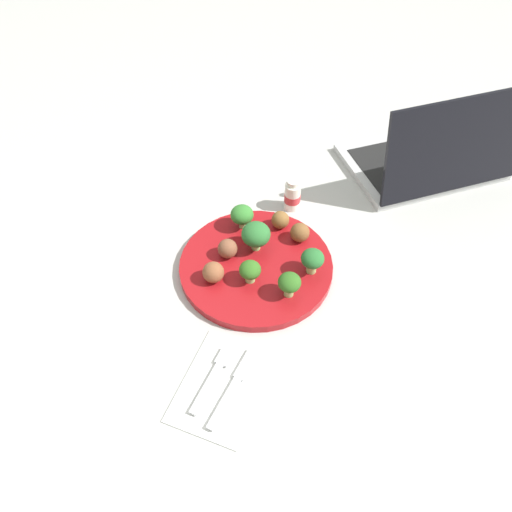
# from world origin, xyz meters

# --- Properties ---
(ground_plane) EXTENTS (4.00, 4.00, 0.00)m
(ground_plane) POSITION_xyz_m (0.00, 0.00, 0.00)
(ground_plane) COLOR #B2B2AD
(plate) EXTENTS (0.28, 0.28, 0.02)m
(plate) POSITION_xyz_m (0.00, 0.00, 0.01)
(plate) COLOR maroon
(plate) RESTS_ON ground_plane
(broccoli_floret_near_rim) EXTENTS (0.04, 0.04, 0.05)m
(broccoli_floret_near_rim) POSITION_xyz_m (-0.05, -0.07, 0.05)
(broccoli_floret_near_rim) COLOR #9EC06E
(broccoli_floret_near_rim) RESTS_ON plate
(broccoli_floret_front_left) EXTENTS (0.04, 0.04, 0.04)m
(broccoli_floret_front_left) POSITION_xyz_m (-0.04, 0.00, 0.04)
(broccoli_floret_front_left) COLOR #9CC26E
(broccoli_floret_front_left) RESTS_ON plate
(broccoli_floret_far_rim) EXTENTS (0.05, 0.05, 0.06)m
(broccoli_floret_far_rim) POSITION_xyz_m (0.04, 0.01, 0.05)
(broccoli_floret_far_rim) COLOR #8ED173
(broccoli_floret_far_rim) RESTS_ON plate
(broccoli_floret_mid_right) EXTENTS (0.04, 0.04, 0.05)m
(broccoli_floret_mid_right) POSITION_xyz_m (0.01, -0.10, 0.05)
(broccoli_floret_mid_right) COLOR #A2BB6C
(broccoli_floret_mid_right) RESTS_ON plate
(broccoli_floret_center) EXTENTS (0.04, 0.04, 0.05)m
(broccoli_floret_center) POSITION_xyz_m (0.08, 0.05, 0.05)
(broccoli_floret_center) COLOR #90C672
(broccoli_floret_center) RESTS_ON plate
(meatball_far_rim) EXTENTS (0.04, 0.04, 0.04)m
(meatball_far_rim) POSITION_xyz_m (0.01, 0.06, 0.03)
(meatball_far_rim) COLOR brown
(meatball_far_rim) RESTS_ON plate
(meatball_back_right) EXTENTS (0.03, 0.03, 0.03)m
(meatball_back_right) POSITION_xyz_m (0.10, -0.02, 0.03)
(meatball_back_right) COLOR brown
(meatball_back_right) RESTS_ON plate
(meatball_mid_left) EXTENTS (0.04, 0.04, 0.04)m
(meatball_mid_left) POSITION_xyz_m (-0.05, 0.06, 0.04)
(meatball_mid_left) COLOR brown
(meatball_mid_left) RESTS_ON plate
(meatball_front_left) EXTENTS (0.04, 0.04, 0.04)m
(meatball_front_left) POSITION_xyz_m (0.08, -0.06, 0.03)
(meatball_front_left) COLOR brown
(meatball_front_left) RESTS_ON plate
(napkin) EXTENTS (0.18, 0.14, 0.01)m
(napkin) POSITION_xyz_m (-0.24, -0.01, 0.00)
(napkin) COLOR white
(napkin) RESTS_ON ground_plane
(fork) EXTENTS (0.12, 0.04, 0.01)m
(fork) POSITION_xyz_m (-0.23, 0.01, 0.01)
(fork) COLOR silver
(fork) RESTS_ON napkin
(knife) EXTENTS (0.15, 0.04, 0.01)m
(knife) POSITION_xyz_m (-0.24, -0.03, 0.01)
(knife) COLOR silver
(knife) RESTS_ON napkin
(yogurt_bottle) EXTENTS (0.03, 0.03, 0.07)m
(yogurt_bottle) POSITION_xyz_m (0.18, -0.03, 0.03)
(yogurt_bottle) COLOR white
(yogurt_bottle) RESTS_ON ground_plane
(laptop) EXTENTS (0.36, 0.39, 0.21)m
(laptop) POSITION_xyz_m (0.37, -0.29, 0.04)
(laptop) COLOR #B9B9B9
(laptop) RESTS_ON ground_plane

